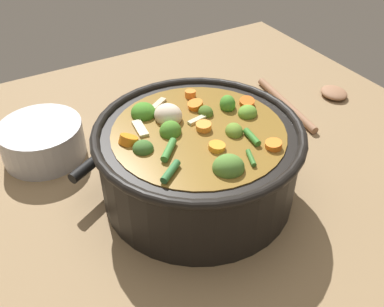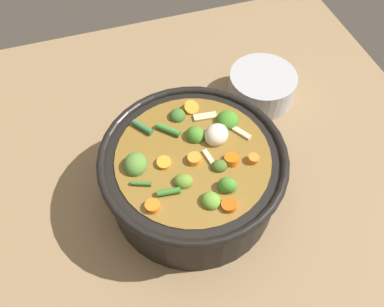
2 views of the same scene
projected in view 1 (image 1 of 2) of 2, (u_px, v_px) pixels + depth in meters
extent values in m
plane|color=#8C704C|center=(198.00, 192.00, 0.73)|extent=(1.10, 1.10, 0.00)
cylinder|color=black|center=(198.00, 163.00, 0.70)|extent=(0.31, 0.31, 0.12)
torus|color=black|center=(199.00, 132.00, 0.66)|extent=(0.33, 0.33, 0.02)
cylinder|color=olive|center=(198.00, 161.00, 0.69)|extent=(0.27, 0.27, 0.12)
ellipsoid|color=#639832|center=(247.00, 113.00, 0.69)|extent=(0.04, 0.04, 0.02)
ellipsoid|color=#3E6A2C|center=(142.00, 147.00, 0.62)|extent=(0.04, 0.04, 0.02)
ellipsoid|color=#438626|center=(143.00, 113.00, 0.69)|extent=(0.06, 0.06, 0.03)
ellipsoid|color=#488428|center=(170.00, 131.00, 0.65)|extent=(0.05, 0.05, 0.03)
ellipsoid|color=#548535|center=(228.00, 167.00, 0.59)|extent=(0.06, 0.05, 0.04)
ellipsoid|color=olive|center=(234.00, 131.00, 0.65)|extent=(0.04, 0.04, 0.02)
ellipsoid|color=#466823|center=(206.00, 113.00, 0.69)|extent=(0.02, 0.03, 0.02)
ellipsoid|color=#44882A|center=(228.00, 104.00, 0.70)|extent=(0.04, 0.04, 0.03)
cylinder|color=orange|center=(247.00, 103.00, 0.71)|extent=(0.03, 0.04, 0.02)
cylinder|color=orange|center=(190.00, 95.00, 0.73)|extent=(0.02, 0.03, 0.02)
cylinder|color=orange|center=(217.00, 147.00, 0.62)|extent=(0.03, 0.02, 0.01)
cylinder|color=orange|center=(273.00, 146.00, 0.62)|extent=(0.03, 0.03, 0.02)
cylinder|color=orange|center=(128.00, 140.00, 0.63)|extent=(0.04, 0.04, 0.02)
cylinder|color=orange|center=(204.00, 128.00, 0.66)|extent=(0.03, 0.03, 0.02)
cylinder|color=orange|center=(196.00, 107.00, 0.71)|extent=(0.03, 0.03, 0.02)
ellipsoid|color=beige|center=(168.00, 115.00, 0.68)|extent=(0.06, 0.06, 0.04)
cylinder|color=#32723B|center=(171.00, 171.00, 0.58)|extent=(0.04, 0.03, 0.01)
cylinder|color=#3E8337|center=(169.00, 150.00, 0.61)|extent=(0.04, 0.04, 0.01)
cylinder|color=#377B2B|center=(252.00, 137.00, 0.64)|extent=(0.01, 0.04, 0.01)
cylinder|color=#3A732D|center=(251.00, 158.00, 0.60)|extent=(0.02, 0.03, 0.01)
cube|color=beige|center=(158.00, 104.00, 0.71)|extent=(0.04, 0.03, 0.01)
cube|color=beige|center=(140.00, 128.00, 0.66)|extent=(0.02, 0.04, 0.01)
cube|color=beige|center=(197.00, 120.00, 0.68)|extent=(0.03, 0.01, 0.01)
ellipsoid|color=#956749|center=(334.00, 93.00, 0.97)|extent=(0.06, 0.07, 0.02)
cylinder|color=#956749|center=(286.00, 104.00, 0.94)|extent=(0.05, 0.22, 0.02)
cylinder|color=#ADADB2|center=(43.00, 141.00, 0.79)|extent=(0.15, 0.15, 0.07)
cylinder|color=black|center=(101.00, 156.00, 0.72)|extent=(0.13, 0.08, 0.02)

